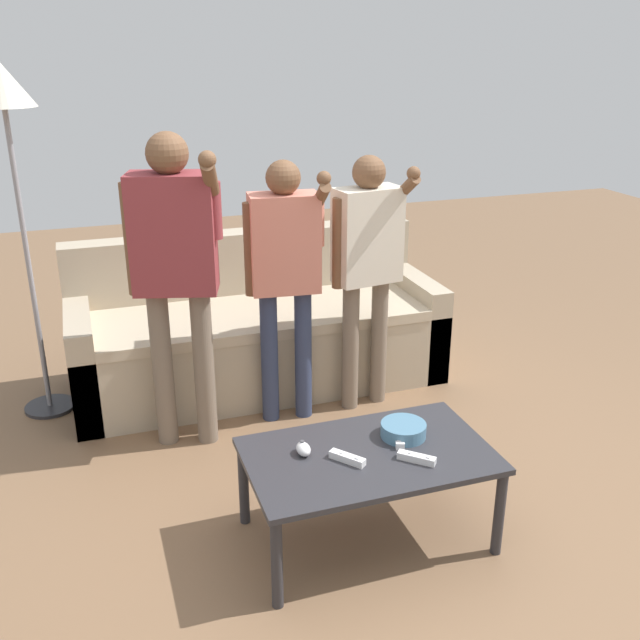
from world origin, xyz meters
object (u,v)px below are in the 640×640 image
object	(u,v)px
floor_lamp	(6,118)
game_remote_wand_near	(347,458)
coffee_table	(368,463)
player_right	(367,254)
player_center	(285,263)
game_remote_wand_spare	(399,438)
game_remote_nunchuk	(303,449)
game_remote_wand_far	(417,458)
player_left	(175,258)
snack_bowl	(403,430)
couch	(256,332)

from	to	relation	value
floor_lamp	game_remote_wand_near	size ratio (longest dim) A/B	13.25
coffee_table	player_right	distance (m)	1.33
player_center	game_remote_wand_spare	xyz separation A→B (m)	(0.17, -1.07, -0.47)
coffee_table	player_center	bearing A→B (deg)	91.03
game_remote_nunchuk	floor_lamp	size ratio (longest dim) A/B	0.05
game_remote_nunchuk	game_remote_wand_near	xyz separation A→B (m)	(0.15, -0.11, -0.01)
coffee_table	game_remote_wand_far	size ratio (longest dim) A/B	7.29
player_center	player_right	world-z (taller)	player_center
coffee_table	player_left	size ratio (longest dim) A/B	0.63
coffee_table	game_remote_wand_spare	distance (m)	0.17
coffee_table	snack_bowl	xyz separation A→B (m)	(0.19, 0.08, 0.08)
couch	game_remote_nunchuk	xyz separation A→B (m)	(-0.20, -1.57, 0.13)
game_remote_wand_near	game_remote_wand_far	world-z (taller)	same
floor_lamp	player_center	distance (m)	1.55
player_center	floor_lamp	bearing A→B (deg)	157.26
game_remote_wand_spare	snack_bowl	bearing A→B (deg)	42.44
couch	game_remote_nunchuk	world-z (taller)	couch
snack_bowl	player_left	xyz separation A→B (m)	(-0.78, 0.96, 0.56)
game_remote_nunchuk	player_center	bearing A→B (deg)	77.34
player_left	game_remote_nunchuk	bearing A→B (deg)	-70.73
couch	player_right	xyz separation A→B (m)	(0.50, -0.52, 0.59)
game_remote_nunchuk	player_center	xyz separation A→B (m)	(0.23, 1.04, 0.46)
snack_bowl	player_center	bearing A→B (deg)	101.36
player_center	player_right	size ratio (longest dim) A/B	1.00
floor_lamp	game_remote_wand_far	bearing A→B (deg)	-50.81
player_right	player_center	bearing A→B (deg)	-178.30
player_center	game_remote_wand_near	xyz separation A→B (m)	(-0.08, -1.15, -0.47)
game_remote_wand_far	game_remote_wand_spare	distance (m)	0.17
player_right	game_remote_wand_spare	xyz separation A→B (m)	(-0.29, -1.08, -0.47)
couch	game_remote_wand_far	distance (m)	1.79
coffee_table	snack_bowl	distance (m)	0.22
couch	floor_lamp	size ratio (longest dim) A/B	1.16
snack_bowl	player_right	xyz separation A→B (m)	(0.26, 1.05, 0.46)
floor_lamp	game_remote_wand_far	size ratio (longest dim) A/B	13.80
snack_bowl	floor_lamp	xyz separation A→B (m)	(-1.47, 1.57, 1.17)
game_remote_wand_near	game_remote_wand_spare	world-z (taller)	same
game_remote_wand_far	game_remote_wand_spare	xyz separation A→B (m)	(-0.00, 0.17, -0.00)
game_remote_nunchuk	game_remote_wand_spare	xyz separation A→B (m)	(0.41, -0.03, -0.01)
game_remote_nunchuk	game_remote_wand_near	distance (m)	0.19
couch	player_center	size ratio (longest dim) A/B	1.53
coffee_table	game_remote_wand_near	world-z (taller)	game_remote_wand_near
couch	game_remote_nunchuk	distance (m)	1.59
game_remote_nunchuk	game_remote_wand_near	bearing A→B (deg)	-36.77
player_center	player_right	xyz separation A→B (m)	(0.47, 0.01, -0.00)
game_remote_wand_far	game_remote_wand_near	bearing A→B (deg)	161.38
game_remote_wand_near	floor_lamp	bearing A→B (deg)	125.09
player_center	player_right	bearing A→B (deg)	1.70
game_remote_wand_spare	game_remote_wand_near	bearing A→B (deg)	-163.00
game_remote_nunchuk	game_remote_wand_far	size ratio (longest dim) A/B	0.64
game_remote_wand_far	coffee_table	bearing A→B (deg)	142.53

